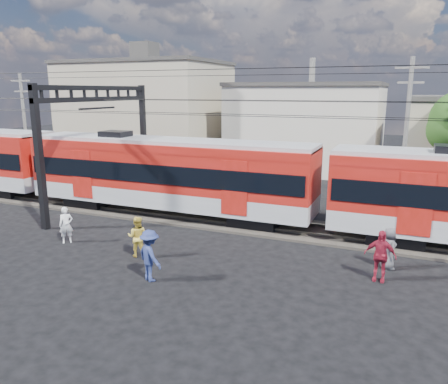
{
  "coord_description": "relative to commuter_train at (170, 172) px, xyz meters",
  "views": [
    {
      "loc": [
        6.07,
        -12.09,
        6.67
      ],
      "look_at": [
        -1.09,
        5.0,
        2.35
      ],
      "focal_mm": 35.0,
      "sensor_mm": 36.0,
      "label": 1
    }
  ],
  "objects": [
    {
      "name": "rail_far",
      "position": [
        5.47,
        0.75,
        -2.22
      ],
      "size": [
        70.0,
        0.12,
        0.12
      ],
      "primitive_type": "cube",
      "color": "#59544C",
      "rests_on": "track_bed"
    },
    {
      "name": "rail_near",
      "position": [
        5.47,
        -0.75,
        -2.22
      ],
      "size": [
        70.0,
        0.12,
        0.12
      ],
      "primitive_type": "cube",
      "color": "#59544C",
      "rests_on": "track_bed"
    },
    {
      "name": "pedestrian_a",
      "position": [
        -2.16,
        -5.64,
        -1.59
      ],
      "size": [
        0.7,
        0.69,
        1.63
      ],
      "primitive_type": "imported",
      "rotation": [
        0.0,
        0.0,
        0.77
      ],
      "color": "white",
      "rests_on": "ground"
    },
    {
      "name": "utility_pole_west",
      "position": [
        -16.53,
        6.0,
        1.88
      ],
      "size": [
        1.8,
        0.24,
        8.0
      ],
      "color": "slate",
      "rests_on": "ground"
    },
    {
      "name": "track_bed",
      "position": [
        5.47,
        0.0,
        -2.34
      ],
      "size": [
        70.0,
        3.4,
        0.12
      ],
      "primitive_type": "cube",
      "color": "#2D2823",
      "rests_on": "ground"
    },
    {
      "name": "building_west",
      "position": [
        -11.53,
        16.0,
        2.25
      ],
      "size": [
        14.28,
        10.2,
        9.3
      ],
      "color": "tan",
      "rests_on": "ground"
    },
    {
      "name": "pedestrian_d",
      "position": [
        11.03,
        -4.5,
        -1.46
      ],
      "size": [
        1.13,
        0.51,
        1.89
      ],
      "primitive_type": "imported",
      "rotation": [
        0.0,
        0.0,
        -0.05
      ],
      "color": "maroon",
      "rests_on": "ground"
    },
    {
      "name": "catenary",
      "position": [
        -3.18,
        -0.0,
        2.73
      ],
      "size": [
        70.0,
        9.3,
        7.52
      ],
      "color": "black",
      "rests_on": "ground"
    },
    {
      "name": "commuter_train",
      "position": [
        0.0,
        0.0,
        0.0
      ],
      "size": [
        50.3,
        3.08,
        4.17
      ],
      "color": "black",
      "rests_on": "ground"
    },
    {
      "name": "building_midwest",
      "position": [
        3.47,
        19.0,
        1.25
      ],
      "size": [
        12.24,
        12.24,
        7.3
      ],
      "color": "beige",
      "rests_on": "ground"
    },
    {
      "name": "pedestrian_c",
      "position": [
        3.47,
        -7.65,
        -1.46
      ],
      "size": [
        1.41,
        1.19,
        1.89
      ],
      "primitive_type": "imported",
      "rotation": [
        0.0,
        0.0,
        2.65
      ],
      "color": "navy",
      "rests_on": "ground"
    },
    {
      "name": "pedestrian_e",
      "position": [
        11.28,
        -3.22,
        -1.59
      ],
      "size": [
        0.84,
        0.95,
        1.63
      ],
      "primitive_type": "imported",
      "rotation": [
        0.0,
        0.0,
        2.08
      ],
      "color": "#4C4C51",
      "rests_on": "ground"
    },
    {
      "name": "ground",
      "position": [
        5.47,
        -8.0,
        -2.4
      ],
      "size": [
        120.0,
        120.0,
        0.0
      ],
      "primitive_type": "plane",
      "color": "black",
      "rests_on": "ground"
    },
    {
      "name": "utility_pole_mid",
      "position": [
        11.47,
        7.0,
        2.13
      ],
      "size": [
        1.8,
        0.24,
        8.5
      ],
      "color": "slate",
      "rests_on": "ground"
    },
    {
      "name": "pedestrian_b",
      "position": [
        1.73,
        -5.83,
        -1.55
      ],
      "size": [
        0.98,
        0.86,
        1.7
      ],
      "primitive_type": "imported",
      "rotation": [
        0.0,
        0.0,
        3.44
      ],
      "color": "#E1C546",
      "rests_on": "ground"
    }
  ]
}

